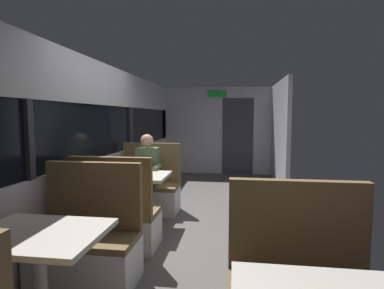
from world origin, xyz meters
The scene contains 10 objects.
ground_plane centered at (0.00, 0.00, -0.01)m, with size 3.30×9.20×0.02m, color #514F4C.
carriage_window_panel_left centered at (-1.45, 0.00, 1.11)m, with size 0.09×8.48×2.30m.
carriage_end_bulkhead centered at (0.06, 4.19, 1.14)m, with size 2.90×0.11×2.30m.
carriage_aisle_panel_right centered at (1.45, 3.00, 1.15)m, with size 0.08×2.40×2.30m, color #B2B2B7.
dining_table_near_window centered at (-0.89, -2.09, 0.64)m, with size 0.90×0.70×0.74m.
bench_near_window_facing_entry centered at (-0.89, -1.39, 0.33)m, with size 0.95×0.50×1.10m.
dining_table_mid_window centered at (-0.89, 0.03, 0.64)m, with size 0.90×0.70×0.74m.
bench_mid_window_facing_end centered at (-0.89, -0.67, 0.33)m, with size 0.95×0.50×1.10m.
bench_mid_window_facing_entry centered at (-0.89, 0.72, 0.33)m, with size 0.95×0.50×1.10m.
seated_passenger centered at (-0.89, 0.65, 0.54)m, with size 0.47×0.55×1.26m.
Camera 1 is at (0.45, -3.98, 1.54)m, focal length 28.54 mm.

